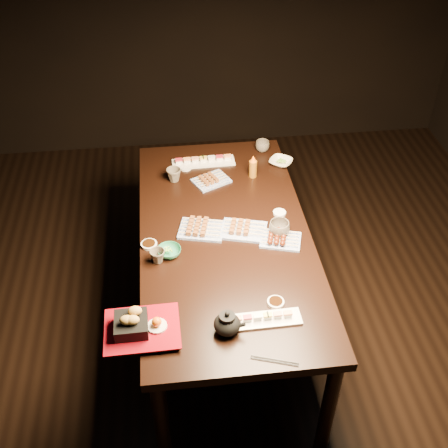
{
  "coord_description": "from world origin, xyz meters",
  "views": [
    {
      "loc": [
        -0.47,
        -1.92,
        2.69
      ],
      "look_at": [
        -0.2,
        0.38,
        0.77
      ],
      "focal_mm": 45.0,
      "sensor_mm": 36.0,
      "label": 1
    }
  ],
  "objects_px": {
    "teacup_mid_right": "(279,229)",
    "teapot": "(227,322)",
    "dining_table": "(225,282)",
    "sushi_platter_near": "(263,318)",
    "yakitori_plate_right": "(244,227)",
    "yakitori_plate_left": "(211,178)",
    "teacup_far_right": "(262,146)",
    "yakitori_plate_center": "(201,227)",
    "tempura_tray": "(141,323)",
    "edamame_bowl_green": "(169,252)",
    "teacup_far_left": "(174,175)",
    "condiment_bottle": "(253,166)",
    "edamame_bowl_cream": "(281,162)",
    "teacup_near_left": "(158,256)",
    "sushi_platter_far": "(203,160)"
  },
  "relations": [
    {
      "from": "teacup_far_left",
      "to": "condiment_bottle",
      "type": "distance_m",
      "value": 0.47
    },
    {
      "from": "sushi_platter_far",
      "to": "teacup_mid_right",
      "type": "height_order",
      "value": "teacup_mid_right"
    },
    {
      "from": "sushi_platter_near",
      "to": "teapot",
      "type": "bearing_deg",
      "value": -167.95
    },
    {
      "from": "yakitori_plate_right",
      "to": "yakitori_plate_left",
      "type": "xyz_separation_m",
      "value": [
        -0.13,
        0.48,
        -0.0
      ]
    },
    {
      "from": "teapot",
      "to": "condiment_bottle",
      "type": "bearing_deg",
      "value": 94.83
    },
    {
      "from": "yakitori_plate_left",
      "to": "tempura_tray",
      "type": "xyz_separation_m",
      "value": [
        -0.41,
        -1.1,
        0.03
      ]
    },
    {
      "from": "edamame_bowl_green",
      "to": "teacup_far_right",
      "type": "height_order",
      "value": "teacup_far_right"
    },
    {
      "from": "edamame_bowl_green",
      "to": "edamame_bowl_cream",
      "type": "xyz_separation_m",
      "value": [
        0.72,
        0.74,
        -0.0
      ]
    },
    {
      "from": "teacup_far_left",
      "to": "teapot",
      "type": "xyz_separation_m",
      "value": [
        0.18,
        -1.17,
        0.02
      ]
    },
    {
      "from": "tempura_tray",
      "to": "condiment_bottle",
      "type": "distance_m",
      "value": 1.31
    },
    {
      "from": "edamame_bowl_cream",
      "to": "teapot",
      "type": "relative_size",
      "value": 0.96
    },
    {
      "from": "sushi_platter_far",
      "to": "teacup_mid_right",
      "type": "xyz_separation_m",
      "value": [
        0.34,
        -0.73,
        0.02
      ]
    },
    {
      "from": "teacup_near_left",
      "to": "teacup_far_right",
      "type": "xyz_separation_m",
      "value": [
        0.69,
        0.96,
        -0.0
      ]
    },
    {
      "from": "yakitori_plate_left",
      "to": "tempura_tray",
      "type": "bearing_deg",
      "value": -136.82
    },
    {
      "from": "sushi_platter_far",
      "to": "dining_table",
      "type": "bearing_deg",
      "value": 93.14
    },
    {
      "from": "teacup_far_right",
      "to": "yakitori_plate_center",
      "type": "bearing_deg",
      "value": -121.33
    },
    {
      "from": "edamame_bowl_cream",
      "to": "teacup_mid_right",
      "type": "relative_size",
      "value": 1.25
    },
    {
      "from": "yakitori_plate_left",
      "to": "teacup_far_right",
      "type": "bearing_deg",
      "value": 13.84
    },
    {
      "from": "sushi_platter_near",
      "to": "yakitori_plate_right",
      "type": "relative_size",
      "value": 1.49
    },
    {
      "from": "sushi_platter_far",
      "to": "yakitori_plate_center",
      "type": "distance_m",
      "value": 0.65
    },
    {
      "from": "edamame_bowl_cream",
      "to": "tempura_tray",
      "type": "distance_m",
      "value": 1.51
    },
    {
      "from": "teacup_mid_right",
      "to": "teapot",
      "type": "xyz_separation_m",
      "value": [
        -0.35,
        -0.61,
        0.02
      ]
    },
    {
      "from": "teacup_mid_right",
      "to": "edamame_bowl_cream",
      "type": "bearing_deg",
      "value": 77.97
    },
    {
      "from": "yakitori_plate_center",
      "to": "yakitori_plate_right",
      "type": "xyz_separation_m",
      "value": [
        0.22,
        -0.03,
        -0.0
      ]
    },
    {
      "from": "sushi_platter_near",
      "to": "teacup_mid_right",
      "type": "bearing_deg",
      "value": 70.88
    },
    {
      "from": "sushi_platter_far",
      "to": "yakitori_plate_center",
      "type": "xyz_separation_m",
      "value": [
        -0.07,
        -0.65,
        0.01
      ]
    },
    {
      "from": "dining_table",
      "to": "yakitori_plate_left",
      "type": "height_order",
      "value": "yakitori_plate_left"
    },
    {
      "from": "sushi_platter_near",
      "to": "teapot",
      "type": "xyz_separation_m",
      "value": [
        -0.16,
        -0.04,
        0.04
      ]
    },
    {
      "from": "sushi_platter_far",
      "to": "condiment_bottle",
      "type": "relative_size",
      "value": 2.67
    },
    {
      "from": "sushi_platter_far",
      "to": "teacup_far_left",
      "type": "distance_m",
      "value": 0.25
    },
    {
      "from": "edamame_bowl_green",
      "to": "teacup_far_left",
      "type": "height_order",
      "value": "teacup_far_left"
    },
    {
      "from": "teapot",
      "to": "yakitori_plate_left",
      "type": "bearing_deg",
      "value": 106.99
    },
    {
      "from": "yakitori_plate_center",
      "to": "tempura_tray",
      "type": "height_order",
      "value": "tempura_tray"
    },
    {
      "from": "tempura_tray",
      "to": "edamame_bowl_cream",
      "type": "bearing_deg",
      "value": 54.28
    },
    {
      "from": "teacup_mid_right",
      "to": "teacup_far_right",
      "type": "relative_size",
      "value": 1.22
    },
    {
      "from": "teacup_near_left",
      "to": "teacup_far_left",
      "type": "xyz_separation_m",
      "value": [
        0.11,
        0.69,
        0.0
      ]
    },
    {
      "from": "sushi_platter_near",
      "to": "dining_table",
      "type": "bearing_deg",
      "value": 97.45
    },
    {
      "from": "condiment_bottle",
      "to": "edamame_bowl_green",
      "type": "bearing_deg",
      "value": -129.73
    },
    {
      "from": "edamame_bowl_green",
      "to": "teacup_far_right",
      "type": "distance_m",
      "value": 1.11
    },
    {
      "from": "tempura_tray",
      "to": "teacup_mid_right",
      "type": "bearing_deg",
      "value": 37.73
    },
    {
      "from": "teacup_far_left",
      "to": "tempura_tray",
      "type": "bearing_deg",
      "value": -99.69
    },
    {
      "from": "edamame_bowl_green",
      "to": "tempura_tray",
      "type": "height_order",
      "value": "tempura_tray"
    },
    {
      "from": "yakitori_plate_left",
      "to": "teacup_near_left",
      "type": "distance_m",
      "value": 0.74
    },
    {
      "from": "yakitori_plate_right",
      "to": "teacup_mid_right",
      "type": "xyz_separation_m",
      "value": [
        0.18,
        -0.05,
        0.01
      ]
    },
    {
      "from": "dining_table",
      "to": "yakitori_plate_center",
      "type": "distance_m",
      "value": 0.42
    },
    {
      "from": "edamame_bowl_green",
      "to": "teacup_near_left",
      "type": "xyz_separation_m",
      "value": [
        -0.06,
        -0.05,
        0.02
      ]
    },
    {
      "from": "teacup_far_right",
      "to": "condiment_bottle",
      "type": "height_order",
      "value": "condiment_bottle"
    },
    {
      "from": "sushi_platter_far",
      "to": "edamame_bowl_green",
      "type": "relative_size",
      "value": 3.2
    },
    {
      "from": "sushi_platter_near",
      "to": "teacup_far_left",
      "type": "bearing_deg",
      "value": 105.5
    },
    {
      "from": "dining_table",
      "to": "sushi_platter_near",
      "type": "xyz_separation_m",
      "value": [
        0.09,
        -0.62,
        0.4
      ]
    }
  ]
}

